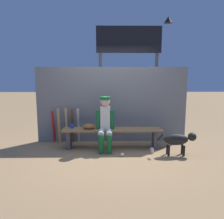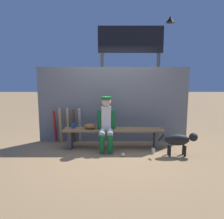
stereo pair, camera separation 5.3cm
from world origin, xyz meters
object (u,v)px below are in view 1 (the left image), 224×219
(baseball, at_px, (122,155))
(cup_on_ground, at_px, (152,150))
(player_seated, at_px, (105,122))
(bat_aluminum_red, at_px, (53,127))
(bat_wood_tan, at_px, (59,126))
(bat_aluminum_silver, at_px, (78,126))
(dog, at_px, (179,140))
(baseball_glove, at_px, (89,126))
(bat_wood_dark, at_px, (72,126))
(scoreboard, at_px, (131,53))
(cup_on_bench, at_px, (72,126))
(bat_wood_natural, at_px, (67,125))
(dugout_bench, at_px, (112,133))

(baseball, relative_size, cup_on_ground, 0.67)
(player_seated, height_order, bat_aluminum_red, player_seated)
(bat_wood_tan, bearing_deg, player_seated, -23.01)
(bat_aluminum_silver, bearing_deg, dog, -21.92)
(baseball_glove, distance_m, bat_wood_dark, 0.62)
(player_seated, distance_m, dog, 1.63)
(baseball, height_order, scoreboard, scoreboard)
(baseball, distance_m, scoreboard, 3.11)
(bat_aluminum_silver, xyz_separation_m, dog, (2.23, -0.90, -0.10))
(bat_aluminum_red, bearing_deg, cup_on_bench, -36.59)
(bat_wood_natural, distance_m, dog, 2.70)
(bat_aluminum_red, bearing_deg, bat_aluminum_silver, -2.96)
(bat_wood_tan, distance_m, dog, 2.84)
(bat_wood_dark, xyz_separation_m, baseball, (1.19, -0.97, -0.40))
(player_seated, relative_size, scoreboard, 0.37)
(dugout_bench, relative_size, bat_wood_dark, 2.63)
(bat_wood_natural, bearing_deg, dugout_bench, -21.90)
(player_seated, height_order, cup_on_bench, player_seated)
(baseball_glove, bearing_deg, dugout_bench, 0.00)
(baseball_glove, xyz_separation_m, bat_wood_natural, (-0.59, 0.45, -0.08))
(dugout_bench, bearing_deg, cup_on_bench, 176.19)
(bat_wood_dark, relative_size, scoreboard, 0.27)
(bat_wood_dark, distance_m, cup_on_bench, 0.37)
(baseball_glove, relative_size, bat_wood_dark, 0.32)
(bat_wood_tan, relative_size, dog, 1.05)
(bat_aluminum_red, relative_size, cup_on_ground, 7.48)
(player_seated, bearing_deg, bat_aluminum_red, 156.70)
(baseball, bearing_deg, scoreboard, 80.40)
(bat_aluminum_silver, xyz_separation_m, bat_wood_natural, (-0.30, 0.04, 0.00))
(bat_wood_natural, relative_size, bat_wood_tan, 0.99)
(bat_aluminum_silver, xyz_separation_m, bat_wood_dark, (-0.15, 0.00, -0.01))
(scoreboard, bearing_deg, dog, -68.04)
(bat_aluminum_silver, relative_size, bat_wood_dark, 1.02)
(cup_on_ground, relative_size, dog, 0.13)
(cup_on_ground, bearing_deg, baseball_glove, 166.26)
(bat_aluminum_silver, relative_size, scoreboard, 0.27)
(bat_wood_dark, bearing_deg, dog, -20.68)
(player_seated, xyz_separation_m, cup_on_ground, (1.03, -0.23, -0.60))
(cup_on_bench, bearing_deg, bat_wood_natural, 116.61)
(bat_wood_natural, height_order, bat_aluminum_red, bat_wood_natural)
(bat_aluminum_red, distance_m, cup_on_ground, 2.48)
(player_seated, bearing_deg, bat_aluminum_silver, 141.97)
(bat_wood_natural, bearing_deg, baseball_glove, -37.35)
(player_seated, height_order, baseball, player_seated)
(player_seated, distance_m, bat_wood_dark, 1.00)
(player_seated, distance_m, baseball, 0.84)
(bat_wood_dark, bearing_deg, baseball, -39.16)
(dugout_bench, relative_size, scoreboard, 0.70)
(player_seated, xyz_separation_m, dog, (1.56, -0.37, -0.32))
(bat_wood_dark, relative_size, dog, 1.03)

